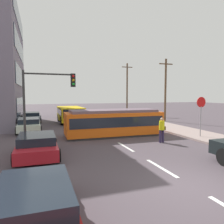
{
  "coord_description": "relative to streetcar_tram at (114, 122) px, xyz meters",
  "views": [
    {
      "loc": [
        -5.01,
        -5.91,
        3.19
      ],
      "look_at": [
        0.11,
        8.84,
        1.92
      ],
      "focal_mm": 34.45,
      "sensor_mm": 36.0,
      "label": 1
    }
  ],
  "objects": [
    {
      "name": "stop_sign",
      "position": [
        5.68,
        -3.03,
        1.15
      ],
      "size": [
        0.76,
        0.07,
        2.88
      ],
      "color": "gray",
      "rests_on": "sidewalk_curb_right"
    },
    {
      "name": "parked_sedan_mid",
      "position": [
        -5.64,
        -4.2,
        -0.43
      ],
      "size": [
        2.16,
        4.23,
        1.19
      ],
      "color": "#A71A24",
      "rests_on": "ground"
    },
    {
      "name": "lane_stripe_4",
      "position": [
        -0.55,
        12.0,
        -1.04
      ],
      "size": [
        0.16,
        2.4,
        0.01
      ],
      "primitive_type": "cube",
      "color": "silver",
      "rests_on": "ground"
    },
    {
      "name": "lane_stripe_1",
      "position": [
        -0.55,
        -7.72,
        -1.04
      ],
      "size": [
        0.16,
        2.4,
        0.01
      ],
      "primitive_type": "cube",
      "color": "silver",
      "rests_on": "ground"
    },
    {
      "name": "traffic_light_mast",
      "position": [
        -5.03,
        -1.8,
        2.25
      ],
      "size": [
        3.15,
        0.33,
        4.65
      ],
      "color": "#333333",
      "rests_on": "ground"
    },
    {
      "name": "lane_stripe_2",
      "position": [
        -0.55,
        -3.72,
        -1.04
      ],
      "size": [
        0.16,
        2.4,
        0.01
      ],
      "primitive_type": "cube",
      "color": "silver",
      "rests_on": "ground"
    },
    {
      "name": "parked_sedan_near",
      "position": [
        -5.69,
        -10.57,
        -0.43
      ],
      "size": [
        2.02,
        4.49,
        1.19
      ],
      "color": "#AC0A0A",
      "rests_on": "ground"
    },
    {
      "name": "lane_stripe_3",
      "position": [
        -0.55,
        6.0,
        -1.04
      ],
      "size": [
        0.16,
        2.4,
        0.01
      ],
      "primitive_type": "cube",
      "color": "silver",
      "rests_on": "ground"
    },
    {
      "name": "streetcar_tram",
      "position": [
        0.0,
        0.0,
        0.0
      ],
      "size": [
        7.46,
        2.69,
        2.03
      ],
      "color": "orange",
      "rests_on": "ground"
    },
    {
      "name": "parked_sedan_far",
      "position": [
        -6.32,
        3.96,
        -0.43
      ],
      "size": [
        2.09,
        4.42,
        1.19
      ],
      "color": "silver",
      "rests_on": "ground"
    },
    {
      "name": "city_bus",
      "position": [
        -2.06,
        8.9,
        -0.03
      ],
      "size": [
        2.57,
        5.29,
        1.77
      ],
      "color": "gold",
      "rests_on": "ground"
    },
    {
      "name": "sidewalk_curb_right",
      "position": [
        6.25,
        -3.72,
        -0.98
      ],
      "size": [
        3.2,
        36.0,
        0.14
      ],
      "primitive_type": "cube",
      "color": "gray",
      "rests_on": "ground"
    },
    {
      "name": "parked_sedan_furthest",
      "position": [
        -6.21,
        10.57,
        -0.43
      ],
      "size": [
        2.02,
        4.22,
        1.19
      ],
      "color": "silver",
      "rests_on": "ground"
    },
    {
      "name": "utility_pole_mid",
      "position": [
        8.94,
        6.63,
        2.83
      ],
      "size": [
        1.8,
        0.24,
        7.41
      ],
      "color": "brown",
      "rests_on": "ground"
    },
    {
      "name": "ground_plane",
      "position": [
        -0.55,
        0.28,
        -1.05
      ],
      "size": [
        120.0,
        120.0,
        0.0
      ],
      "primitive_type": "plane",
      "color": "#4B4148"
    },
    {
      "name": "utility_pole_far",
      "position": [
        8.15,
        16.42,
        3.22
      ],
      "size": [
        1.8,
        0.24,
        8.17
      ],
      "color": "brown",
      "rests_on": "ground"
    },
    {
      "name": "pedestrian_crossing",
      "position": [
        2.2,
        -3.38,
        -0.11
      ],
      "size": [
        0.5,
        0.36,
        1.67
      ],
      "color": "#2D2444",
      "rests_on": "ground"
    }
  ]
}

